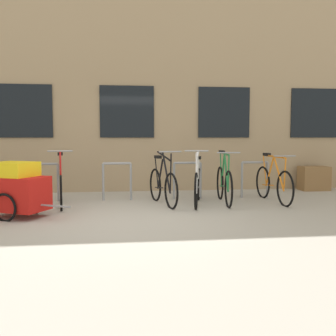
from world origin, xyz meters
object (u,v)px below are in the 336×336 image
(bicycle_orange, at_px, (273,183))
(bicycle_white, at_px, (198,185))
(bicycle_green, at_px, (224,183))
(planter_box, at_px, (314,178))
(bicycle_red, at_px, (61,186))
(bike_trailer, at_px, (18,188))
(bicycle_black, at_px, (163,185))

(bicycle_orange, bearing_deg, bicycle_white, -176.65)
(bicycle_orange, bearing_deg, bicycle_green, -178.21)
(bicycle_green, height_order, planter_box, bicycle_green)
(bicycle_red, bearing_deg, bicycle_white, -3.10)
(bicycle_orange, relative_size, planter_box, 2.55)
(bicycle_green, bearing_deg, planter_box, 29.29)
(bicycle_white, distance_m, bicycle_green, 0.56)
(bike_trailer, bearing_deg, bicycle_red, 62.08)
(bicycle_red, distance_m, planter_box, 6.13)
(bicycle_orange, xyz_separation_m, bicycle_red, (-4.28, 0.05, -0.01))
(bicycle_red, height_order, planter_box, bicycle_red)
(bicycle_green, distance_m, planter_box, 3.12)
(bicycle_orange, height_order, bicycle_green, bicycle_green)
(bicycle_black, bearing_deg, planter_box, 21.23)
(bicycle_orange, bearing_deg, bicycle_red, 179.32)
(bicycle_black, height_order, bicycle_red, bicycle_red)
(bicycle_orange, xyz_separation_m, bicycle_white, (-1.61, -0.09, -0.00))
(bicycle_green, bearing_deg, bicycle_white, -173.72)
(bicycle_orange, relative_size, bicycle_red, 1.08)
(bicycle_white, distance_m, bike_trailer, 3.33)
(bicycle_black, relative_size, planter_box, 2.32)
(bicycle_black, bearing_deg, bicycle_orange, 1.23)
(bicycle_black, bearing_deg, bicycle_red, 177.11)
(bicycle_orange, relative_size, bicycle_green, 1.04)
(bicycle_green, xyz_separation_m, bike_trailer, (-3.77, -0.94, 0.08))
(bicycle_black, relative_size, bicycle_green, 0.95)
(bicycle_orange, bearing_deg, planter_box, 41.77)
(planter_box, bearing_deg, bicycle_black, -158.77)
(bicycle_white, height_order, bicycle_red, same)
(bicycle_white, bearing_deg, planter_box, 25.84)
(bicycle_orange, xyz_separation_m, planter_box, (1.67, 1.49, -0.09))
(bicycle_orange, bearing_deg, bike_trailer, -168.65)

